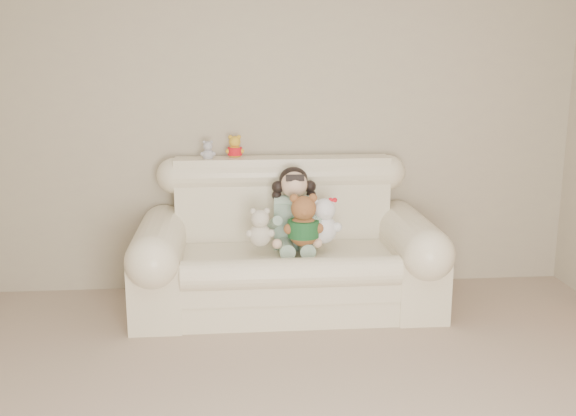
{
  "coord_description": "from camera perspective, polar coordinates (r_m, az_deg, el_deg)",
  "views": [
    {
      "loc": [
        -0.35,
        -2.5,
        1.77
      ],
      "look_at": [
        0.03,
        1.9,
        0.75
      ],
      "focal_mm": 42.07,
      "sensor_mm": 36.0,
      "label": 1
    }
  ],
  "objects": [
    {
      "name": "grey_mini_plush",
      "position": [
        4.88,
        -6.78,
        4.99
      ],
      "size": [
        0.14,
        0.12,
        0.17
      ],
      "primitive_type": null,
      "rotation": [
        0.0,
        0.0,
        0.4
      ],
      "color": "silver",
      "rests_on": "sofa"
    },
    {
      "name": "seated_child",
      "position": [
        4.72,
        0.51,
        0.05
      ],
      "size": [
        0.41,
        0.47,
        0.58
      ],
      "primitive_type": null,
      "rotation": [
        0.0,
        0.0,
        -0.14
      ],
      "color": "#30714B",
      "rests_on": "sofa"
    },
    {
      "name": "cream_teddy",
      "position": [
        4.5,
        -2.38,
        -1.34
      ],
      "size": [
        0.23,
        0.19,
        0.31
      ],
      "primitive_type": null,
      "rotation": [
        0.0,
        0.0,
        0.22
      ],
      "color": "beige",
      "rests_on": "sofa"
    },
    {
      "name": "sofa",
      "position": [
        4.68,
        -0.11,
        -2.53
      ],
      "size": [
        2.1,
        0.95,
        1.03
      ],
      "primitive_type": null,
      "color": "#FFF5CD",
      "rests_on": "floor"
    },
    {
      "name": "brown_teddy",
      "position": [
        4.5,
        1.31,
        -0.63
      ],
      "size": [
        0.3,
        0.26,
        0.42
      ],
      "primitive_type": null,
      "rotation": [
        0.0,
        0.0,
        -0.2
      ],
      "color": "brown",
      "rests_on": "sofa"
    },
    {
      "name": "wall_back",
      "position": [
        5.04,
        -0.94,
        7.65
      ],
      "size": [
        4.5,
        0.0,
        4.5
      ],
      "primitive_type": "plane",
      "rotation": [
        1.57,
        0.0,
        0.0
      ],
      "color": "#B0A28C",
      "rests_on": "ground"
    },
    {
      "name": "yellow_mini_bear",
      "position": [
        4.93,
        -4.52,
        5.33
      ],
      "size": [
        0.14,
        0.12,
        0.21
      ],
      "primitive_type": null,
      "rotation": [
        0.0,
        0.0,
        -0.09
      ],
      "color": "#FDB135",
      "rests_on": "sofa"
    },
    {
      "name": "white_cat",
      "position": [
        4.58,
        3.07,
        -0.66
      ],
      "size": [
        0.3,
        0.27,
        0.38
      ],
      "primitive_type": null,
      "rotation": [
        0.0,
        0.0,
        0.42
      ],
      "color": "white",
      "rests_on": "sofa"
    }
  ]
}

